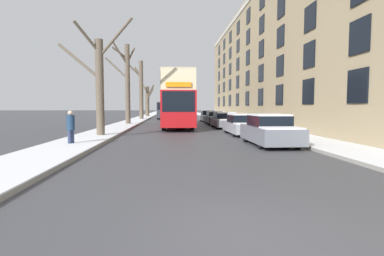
{
  "coord_description": "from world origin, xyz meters",
  "views": [
    {
      "loc": [
        -1.26,
        -3.82,
        1.75
      ],
      "look_at": [
        0.18,
        16.36,
        0.33
      ],
      "focal_mm": 28.0,
      "sensor_mm": 36.0,
      "label": 1
    }
  ],
  "objects": [
    {
      "name": "ground_plane",
      "position": [
        0.0,
        0.0,
        0.0
      ],
      "size": [
        320.0,
        320.0,
        0.0
      ],
      "primitive_type": "plane",
      "color": "#424247"
    },
    {
      "name": "sidewalk_left",
      "position": [
        -5.6,
        53.0,
        0.08
      ],
      "size": [
        2.46,
        130.0,
        0.16
      ],
      "color": "gray",
      "rests_on": "ground"
    },
    {
      "name": "sidewalk_right",
      "position": [
        5.6,
        53.0,
        0.08
      ],
      "size": [
        2.46,
        130.0,
        0.16
      ],
      "color": "gray",
      "rests_on": "ground"
    },
    {
      "name": "terrace_facade_right",
      "position": [
        11.32,
        27.29,
        6.63
      ],
      "size": [
        9.1,
        47.67,
        13.26
      ],
      "color": "tan",
      "rests_on": "ground"
    },
    {
      "name": "bare_tree_left_0",
      "position": [
        -5.31,
        13.57,
        3.13
      ],
      "size": [
        4.52,
        2.06,
        6.73
      ],
      "color": "brown",
      "rests_on": "ground"
    },
    {
      "name": "bare_tree_left_1",
      "position": [
        -5.43,
        25.35,
        4.16
      ],
      "size": [
        2.84,
        2.16,
        7.71
      ],
      "color": "brown",
      "rests_on": "ground"
    },
    {
      "name": "bare_tree_left_2",
      "position": [
        -5.29,
        37.2,
        4.21
      ],
      "size": [
        2.33,
        0.83,
        7.95
      ],
      "color": "brown",
      "rests_on": "ground"
    },
    {
      "name": "bare_tree_left_3",
      "position": [
        -5.26,
        48.65,
        3.0
      ],
      "size": [
        2.44,
        3.9,
        5.96
      ],
      "color": "brown",
      "rests_on": "ground"
    },
    {
      "name": "double_decker_bus",
      "position": [
        -0.73,
        22.01,
        2.51
      ],
      "size": [
        2.49,
        11.34,
        4.44
      ],
      "color": "red",
      "rests_on": "ground"
    },
    {
      "name": "parked_car_0",
      "position": [
        3.28,
        9.6,
        0.66
      ],
      "size": [
        1.79,
        4.13,
        1.43
      ],
      "color": "slate",
      "rests_on": "ground"
    },
    {
      "name": "parked_car_1",
      "position": [
        3.28,
        14.89,
        0.62
      ],
      "size": [
        1.77,
        4.36,
        1.32
      ],
      "color": "#9EA3AD",
      "rests_on": "ground"
    },
    {
      "name": "parked_car_2",
      "position": [
        3.28,
        21.02,
        0.61
      ],
      "size": [
        1.89,
        4.33,
        1.32
      ],
      "color": "slate",
      "rests_on": "ground"
    },
    {
      "name": "parked_car_3",
      "position": [
        3.28,
        26.22,
        0.62
      ],
      "size": [
        1.82,
        4.22,
        1.32
      ],
      "color": "black",
      "rests_on": "ground"
    },
    {
      "name": "parked_car_4",
      "position": [
        3.28,
        31.92,
        0.63
      ],
      "size": [
        1.85,
        4.06,
        1.36
      ],
      "color": "#9EA3AD",
      "rests_on": "ground"
    },
    {
      "name": "oncoming_van",
      "position": [
        -2.22,
        40.36,
        1.32
      ],
      "size": [
        1.94,
        5.34,
        2.45
      ],
      "color": "#333842",
      "rests_on": "ground"
    },
    {
      "name": "pedestrian_left_sidewalk",
      "position": [
        -5.64,
        9.62,
        0.88
      ],
      "size": [
        0.35,
        0.35,
        1.6
      ],
      "rotation": [
        0.0,
        0.0,
        1.14
      ],
      "color": "navy",
      "rests_on": "ground"
    }
  ]
}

